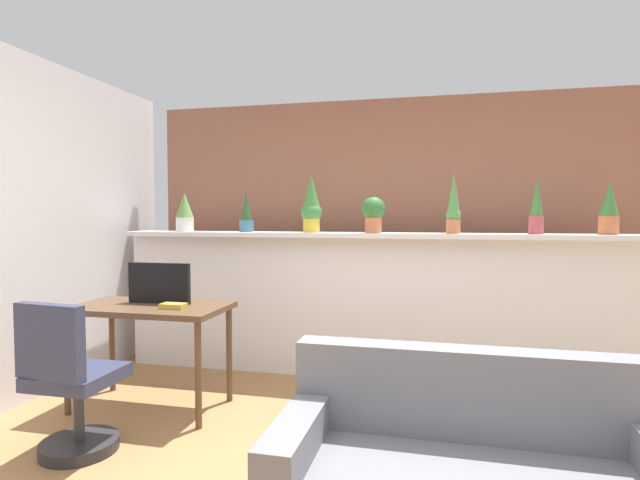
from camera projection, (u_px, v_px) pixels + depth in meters
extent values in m
cube|color=silver|center=(376.00, 308.00, 4.24)|extent=(4.53, 0.16, 1.21)
cube|color=silver|center=(376.00, 235.00, 4.17)|extent=(4.53, 0.35, 0.04)
cube|color=#935B47|center=(384.00, 231.00, 4.79)|extent=(4.53, 0.10, 2.50)
cylinder|color=silver|center=(185.00, 224.00, 4.57)|extent=(0.16, 0.16, 0.13)
cone|color=#669E4C|center=(185.00, 205.00, 4.56)|extent=(0.16, 0.16, 0.23)
cylinder|color=#386B84|center=(246.00, 226.00, 4.44)|extent=(0.12, 0.12, 0.10)
cone|color=#235B2D|center=(246.00, 206.00, 4.43)|extent=(0.09, 0.09, 0.25)
cylinder|color=gold|center=(311.00, 226.00, 4.30)|extent=(0.14, 0.14, 0.12)
sphere|color=#3D843D|center=(311.00, 213.00, 4.30)|extent=(0.18, 0.18, 0.18)
cone|color=#3D843D|center=(311.00, 192.00, 4.29)|extent=(0.15, 0.15, 0.28)
cylinder|color=#C66B42|center=(373.00, 225.00, 4.14)|extent=(0.14, 0.14, 0.13)
sphere|color=#2D7033|center=(373.00, 209.00, 4.13)|extent=(0.20, 0.20, 0.20)
cylinder|color=#C66B42|center=(453.00, 226.00, 3.99)|extent=(0.11, 0.11, 0.12)
sphere|color=#4C9347|center=(453.00, 215.00, 3.99)|extent=(0.12, 0.12, 0.12)
cone|color=#4C9347|center=(454.00, 192.00, 3.98)|extent=(0.10, 0.10, 0.32)
cylinder|color=#B7474C|center=(536.00, 225.00, 3.87)|extent=(0.11, 0.11, 0.14)
cone|color=#3D843D|center=(537.00, 197.00, 3.86)|extent=(0.09, 0.09, 0.29)
cylinder|color=#C66B42|center=(609.00, 225.00, 3.77)|extent=(0.14, 0.14, 0.14)
cone|color=#3D843D|center=(609.00, 199.00, 3.76)|extent=(0.14, 0.14, 0.26)
cylinder|color=brown|center=(67.00, 365.00, 3.47)|extent=(0.04, 0.04, 0.71)
cylinder|color=brown|center=(198.00, 375.00, 3.24)|extent=(0.04, 0.04, 0.71)
cylinder|color=brown|center=(112.00, 346.00, 3.96)|extent=(0.04, 0.04, 0.71)
cylinder|color=brown|center=(229.00, 354.00, 3.73)|extent=(0.04, 0.04, 0.71)
cube|color=brown|center=(150.00, 308.00, 3.58)|extent=(1.10, 0.60, 0.04)
cube|color=black|center=(159.00, 283.00, 3.64)|extent=(0.49, 0.04, 0.30)
cylinder|color=#262628|center=(80.00, 446.00, 2.94)|extent=(0.44, 0.44, 0.07)
cylinder|color=#333333|center=(79.00, 411.00, 2.93)|extent=(0.06, 0.06, 0.34)
cube|color=#2D334C|center=(78.00, 376.00, 2.92)|extent=(0.44, 0.44, 0.08)
cube|color=#2D334C|center=(49.00, 342.00, 2.73)|extent=(0.45, 0.12, 0.42)
cube|color=tan|center=(335.00, 385.00, 3.36)|extent=(0.40, 0.40, 0.50)
cube|color=black|center=(330.00, 394.00, 3.18)|extent=(0.28, 0.04, 0.28)
cube|color=gold|center=(173.00, 306.00, 3.44)|extent=(0.17, 0.10, 0.04)
cube|color=slate|center=(468.00, 393.00, 2.22)|extent=(1.56, 0.18, 0.40)
cube|color=slate|center=(299.00, 432.00, 2.10)|extent=(0.17, 0.76, 0.16)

